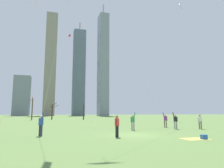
% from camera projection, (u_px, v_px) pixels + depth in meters
% --- Properties ---
extents(ground_plane, '(400.00, 400.00, 0.00)m').
position_uv_depth(ground_plane, '(134.00, 135.00, 16.94)').
color(ground_plane, '#5B7A3D').
extents(kite_flyer_midfield_left_white, '(10.65, 2.08, 20.58)m').
position_uv_depth(kite_flyer_midfield_left_white, '(160.00, 84.00, 22.46)').
color(kite_flyer_midfield_left_white, gray).
rests_on(kite_flyer_midfield_left_white, ground).
extents(kite_flyer_far_back_orange, '(16.67, 1.14, 16.25)m').
position_uv_depth(kite_flyer_far_back_orange, '(137.00, 91.00, 24.92)').
color(kite_flyer_far_back_orange, '#726656').
rests_on(kite_flyer_far_back_orange, ground).
extents(kite_flyer_foreground_left_blue, '(1.77, 5.01, 10.65)m').
position_uv_depth(kite_flyer_foreground_left_blue, '(46.00, 101.00, 15.63)').
color(kite_flyer_foreground_left_blue, '#33384C').
rests_on(kite_flyer_foreground_left_blue, ground).
extents(kite_flyer_foreground_right_yellow, '(6.01, 11.08, 20.52)m').
position_uv_depth(kite_flyer_foreground_right_yellow, '(148.00, 89.00, 20.57)').
color(kite_flyer_foreground_right_yellow, gray).
rests_on(kite_flyer_foreground_right_yellow, ground).
extents(bystander_strolling_midfield, '(0.39, 0.39, 1.62)m').
position_uv_depth(bystander_strolling_midfield, '(117.00, 125.00, 15.30)').
color(bystander_strolling_midfield, black).
rests_on(bystander_strolling_midfield, ground).
extents(bystander_watching_nearby, '(0.50, 0.26, 1.62)m').
position_uv_depth(bystander_watching_nearby, '(200.00, 121.00, 22.97)').
color(bystander_watching_nearby, '#726656').
rests_on(bystander_watching_nearby, ground).
extents(distant_kite_high_overhead_red, '(5.08, 3.84, 20.01)m').
position_uv_depth(distant_kite_high_overhead_red, '(72.00, 46.00, 47.04)').
color(distant_kite_high_overhead_red, red).
rests_on(distant_kite_high_overhead_red, ground).
extents(distant_kite_drifting_left_pink, '(2.44, 4.82, 21.74)m').
position_uv_depth(distant_kite_drifting_left_pink, '(181.00, 16.00, 37.94)').
color(distant_kite_drifting_left_pink, pink).
rests_on(distant_kite_drifting_left_pink, ground).
extents(picnic_spot, '(1.83, 1.44, 0.31)m').
position_uv_depth(picnic_spot, '(200.00, 138.00, 14.16)').
color(picnic_spot, '#D8BF4C').
rests_on(picnic_spot, ground).
extents(bare_tree_right_of_center, '(1.27, 1.77, 6.28)m').
position_uv_depth(bare_tree_right_of_center, '(32.00, 108.00, 52.53)').
color(bare_tree_right_of_center, brown).
rests_on(bare_tree_right_of_center, ground).
extents(bare_tree_left_of_center, '(2.52, 3.10, 4.72)m').
position_uv_depth(bare_tree_left_of_center, '(52.00, 111.00, 57.03)').
color(bare_tree_left_of_center, '#423326').
rests_on(bare_tree_left_of_center, ground).
extents(bare_tree_leftmost, '(0.68, 2.41, 4.52)m').
position_uv_depth(bare_tree_leftmost, '(84.00, 111.00, 56.59)').
color(bare_tree_leftmost, '#423326').
rests_on(bare_tree_leftmost, ground).
extents(skyline_squat_block, '(7.19, 11.64, 67.84)m').
position_uv_depth(skyline_squat_block, '(50.00, 64.00, 136.41)').
color(skyline_squat_block, gray).
rests_on(skyline_squat_block, ground).
extents(skyline_mid_tower_left, '(9.76, 8.48, 25.06)m').
position_uv_depth(skyline_mid_tower_left, '(22.00, 96.00, 129.53)').
color(skyline_mid_tower_left, gray).
rests_on(skyline_mid_tower_left, ground).
extents(skyline_wide_slab, '(5.99, 8.94, 75.42)m').
position_uv_depth(skyline_wide_slab, '(103.00, 64.00, 134.98)').
color(skyline_wide_slab, gray).
rests_on(skyline_wide_slab, ground).
extents(skyline_short_annex, '(8.46, 6.28, 67.61)m').
position_uv_depth(skyline_short_annex, '(79.00, 72.00, 146.22)').
color(skyline_short_annex, slate).
rests_on(skyline_short_annex, ground).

